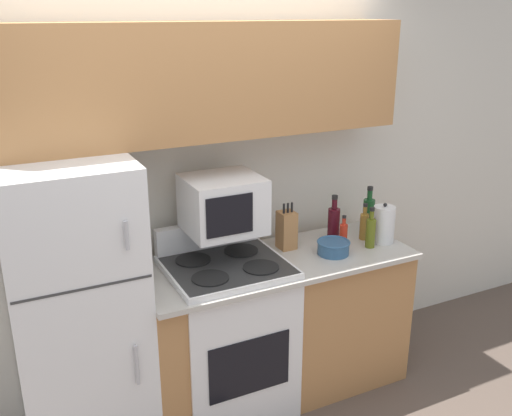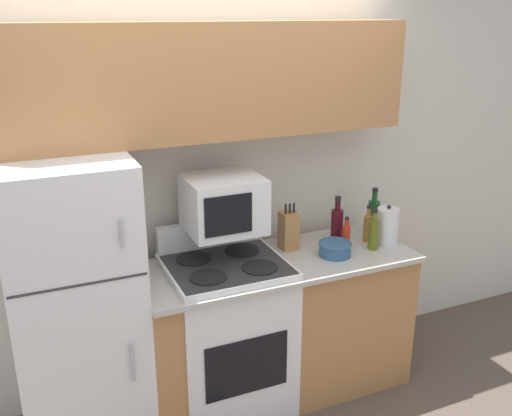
# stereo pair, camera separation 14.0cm
# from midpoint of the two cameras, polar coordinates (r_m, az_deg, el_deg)

# --- Properties ---
(wall_back) EXTENTS (8.00, 0.05, 2.55)m
(wall_back) POSITION_cam_midpoint_polar(r_m,az_deg,el_deg) (3.51, -6.88, 1.80)
(wall_back) COLOR silver
(wall_back) RESTS_ON ground_plane
(lower_cabinets) EXTENTS (1.66, 0.64, 0.92)m
(lower_cabinets) POSITION_cam_midpoint_polar(r_m,az_deg,el_deg) (3.61, 0.84, -11.70)
(lower_cabinets) COLOR #B27A47
(lower_cabinets) RESTS_ON ground_plane
(refrigerator) EXTENTS (0.65, 0.70, 1.64)m
(refrigerator) POSITION_cam_midpoint_polar(r_m,az_deg,el_deg) (3.18, -18.61, -9.93)
(refrigerator) COLOR white
(refrigerator) RESTS_ON ground_plane
(upper_cabinets) EXTENTS (2.31, 0.35, 0.62)m
(upper_cabinets) POSITION_cam_midpoint_polar(r_m,az_deg,el_deg) (3.19, -6.13, 12.54)
(upper_cabinets) COLOR #B27A47
(upper_cabinets) RESTS_ON refrigerator
(stove) EXTENTS (0.68, 0.62, 1.11)m
(stove) POSITION_cam_midpoint_polar(r_m,az_deg,el_deg) (3.47, -4.04, -12.54)
(stove) COLOR white
(stove) RESTS_ON ground_plane
(microwave) EXTENTS (0.42, 0.39, 0.32)m
(microwave) POSITION_cam_midpoint_polar(r_m,az_deg,el_deg) (3.23, -4.57, 0.37)
(microwave) COLOR white
(microwave) RESTS_ON stove
(knife_block) EXTENTS (0.10, 0.11, 0.30)m
(knife_block) POSITION_cam_midpoint_polar(r_m,az_deg,el_deg) (3.50, 1.94, -2.20)
(knife_block) COLOR #B27A47
(knife_block) RESTS_ON lower_cabinets
(bowl) EXTENTS (0.20, 0.20, 0.08)m
(bowl) POSITION_cam_midpoint_polar(r_m,az_deg,el_deg) (3.47, 6.60, -3.91)
(bowl) COLOR #335B84
(bowl) RESTS_ON lower_cabinets
(bottle_vinegar) EXTENTS (0.06, 0.06, 0.24)m
(bottle_vinegar) POSITION_cam_midpoint_polar(r_m,az_deg,el_deg) (3.70, 9.70, -1.71)
(bottle_vinegar) COLOR olive
(bottle_vinegar) RESTS_ON lower_cabinets
(bottle_hot_sauce) EXTENTS (0.05, 0.05, 0.20)m
(bottle_hot_sauce) POSITION_cam_midpoint_polar(r_m,az_deg,el_deg) (3.58, 7.63, -2.59)
(bottle_hot_sauce) COLOR red
(bottle_hot_sauce) RESTS_ON lower_cabinets
(bottle_wine_red) EXTENTS (0.08, 0.08, 0.30)m
(bottle_wine_red) POSITION_cam_midpoint_polar(r_m,az_deg,el_deg) (3.65, 6.69, -1.47)
(bottle_wine_red) COLOR #470F19
(bottle_wine_red) RESTS_ON lower_cabinets
(bottle_wine_green) EXTENTS (0.08, 0.08, 0.30)m
(bottle_wine_green) POSITION_cam_midpoint_polar(r_m,az_deg,el_deg) (3.86, 10.18, -0.48)
(bottle_wine_green) COLOR #194C23
(bottle_wine_green) RESTS_ON lower_cabinets
(bottle_olive_oil) EXTENTS (0.06, 0.06, 0.26)m
(bottle_olive_oil) POSITION_cam_midpoint_polar(r_m,az_deg,el_deg) (3.58, 10.30, -2.36)
(bottle_olive_oil) COLOR #5B6619
(bottle_olive_oil) RESTS_ON lower_cabinets
(kettle) EXTENTS (0.14, 0.14, 0.26)m
(kettle) POSITION_cam_midpoint_polar(r_m,az_deg,el_deg) (3.67, 11.59, -1.61)
(kettle) COLOR white
(kettle) RESTS_ON lower_cabinets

